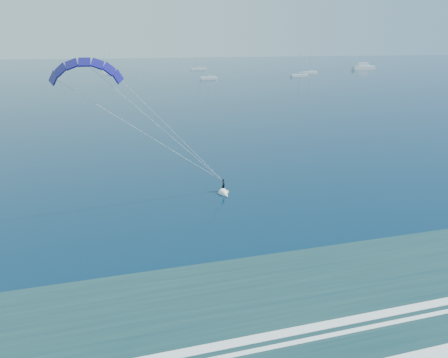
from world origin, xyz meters
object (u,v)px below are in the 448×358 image
motor_yacht (363,67)px  sailboat_3 (208,78)px  sailboat_4 (198,69)px  kitesurfer_rig (165,131)px  sailboat_5 (310,73)px  sailboat_6 (299,75)px  sailboat_2 (111,73)px

motor_yacht → sailboat_3: size_ratio=1.42×
sailboat_4 → sailboat_3: bearing=-97.6°
kitesurfer_rig → sailboat_5: bearing=58.9°
sailboat_6 → sailboat_3: bearing=-176.0°
motor_yacht → sailboat_3: bearing=-159.3°
sailboat_5 → sailboat_2: bearing=166.3°
kitesurfer_rig → sailboat_5: 197.74m
sailboat_5 → sailboat_6: sailboat_6 is taller
motor_yacht → sailboat_6: sailboat_6 is taller
motor_yacht → sailboat_3: (-112.62, -42.47, -0.96)m
sailboat_3 → sailboat_4: bearing=82.4°
kitesurfer_rig → sailboat_2: 195.49m
sailboat_3 → sailboat_6: (49.10, 3.42, 0.01)m
kitesurfer_rig → sailboat_6: bearing=60.1°
motor_yacht → sailboat_6: 74.57m
motor_yacht → sailboat_5: sailboat_5 is taller
kitesurfer_rig → sailboat_4: 221.84m
kitesurfer_rig → sailboat_3: 155.86m
sailboat_3 → sailboat_6: bearing=4.0°
sailboat_2 → sailboat_4: sailboat_4 is taller
motor_yacht → sailboat_4: size_ratio=1.16×
sailboat_4 → sailboat_5: (53.79, -47.24, -0.01)m
sailboat_5 → sailboat_6: size_ratio=0.99×
sailboat_4 → sailboat_5: sailboat_4 is taller
sailboat_2 → sailboat_6: (93.69, -41.30, 0.00)m
sailboat_3 → sailboat_5: (62.57, 18.58, 0.01)m
motor_yacht → sailboat_5: bearing=-154.5°
sailboat_3 → sailboat_6: 49.22m
sailboat_2 → sailboat_6: 102.39m
sailboat_5 → kitesurfer_rig: bearing=-121.1°
kitesurfer_rig → motor_yacht: size_ratio=1.28×
sailboat_6 → kitesurfer_rig: bearing=-119.9°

